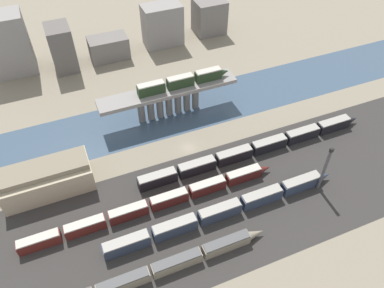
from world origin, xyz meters
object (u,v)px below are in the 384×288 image
(train_yard_near, at_px, (157,270))
(train_yard_far, at_px, (154,204))
(train_yard_mid, at_px, (224,210))
(train_on_bridge, at_px, (183,81))
(warehouse_building, at_px, (46,178))
(signal_tower, at_px, (324,169))
(train_yard_outer, at_px, (256,149))

(train_yard_near, xyz_separation_m, train_yard_far, (5.23, 18.56, 0.12))
(train_yard_mid, bearing_deg, train_yard_far, 151.52)
(train_yard_far, bearing_deg, train_yard_mid, -28.48)
(train_on_bridge, xyz_separation_m, train_yard_far, (-23.39, -36.63, -10.86))
(train_on_bridge, bearing_deg, warehouse_building, -159.63)
(train_yard_near, bearing_deg, signal_tower, 8.05)
(signal_tower, bearing_deg, train_yard_mid, 176.26)
(train_on_bridge, height_order, train_yard_outer, train_on_bridge)
(train_yard_near, relative_size, train_yard_far, 0.78)
(train_yard_far, bearing_deg, train_yard_outer, 12.43)
(train_yard_mid, xyz_separation_m, warehouse_building, (-42.90, 27.67, 2.39))
(train_yard_near, xyz_separation_m, train_yard_mid, (22.37, 9.26, 0.32))
(train_yard_far, distance_m, warehouse_building, 31.75)
(train_on_bridge, relative_size, train_yard_outer, 0.42)
(train_on_bridge, bearing_deg, train_yard_far, -122.56)
(warehouse_building, bearing_deg, train_yard_mid, -32.82)
(warehouse_building, height_order, signal_tower, signal_tower)
(train_yard_near, distance_m, signal_tower, 52.78)
(train_yard_near, height_order, train_yard_far, train_yard_far)
(train_on_bridge, height_order, warehouse_building, train_on_bridge)
(train_yard_far, height_order, warehouse_building, warehouse_building)
(train_on_bridge, bearing_deg, train_yard_mid, -97.76)
(train_yard_mid, distance_m, train_yard_outer, 26.02)
(train_yard_mid, height_order, train_yard_far, train_yard_mid)
(train_yard_outer, bearing_deg, signal_tower, -62.31)
(train_yard_outer, distance_m, warehouse_building, 63.19)
(warehouse_building, distance_m, signal_tower, 78.31)
(train_yard_far, xyz_separation_m, signal_tower, (46.64, -11.22, 6.28))
(train_yard_near, xyz_separation_m, signal_tower, (51.88, 7.34, 6.40))
(train_yard_near, distance_m, train_yard_far, 19.28)
(train_yard_near, height_order, train_yard_mid, train_yard_mid)
(train_yard_outer, distance_m, signal_tower, 22.62)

